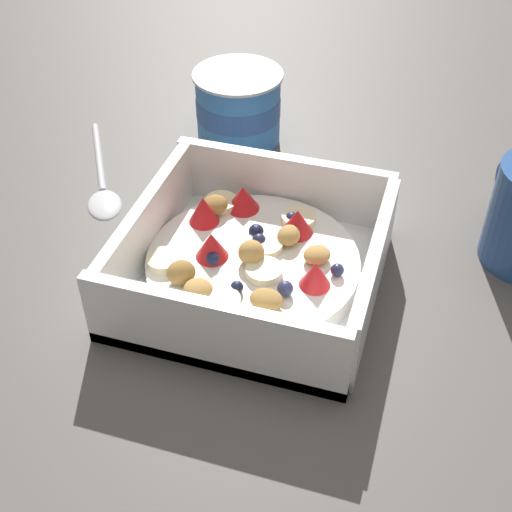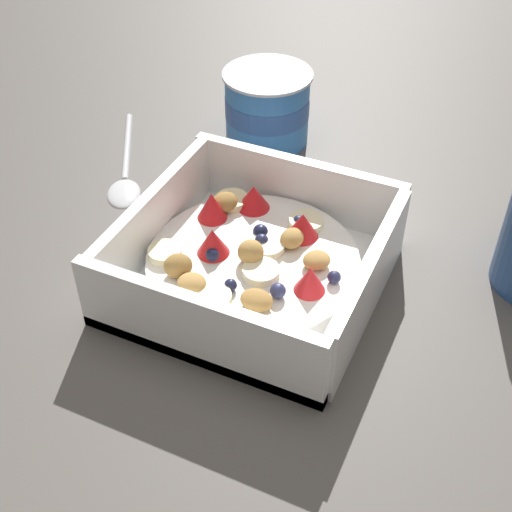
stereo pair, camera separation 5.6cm
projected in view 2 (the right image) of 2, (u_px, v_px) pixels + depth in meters
ground_plane at (245, 294)px, 0.57m from camera, size 2.40×2.40×0.00m
fruit_bowl at (255, 263)px, 0.56m from camera, size 0.20×0.20×0.07m
spoon at (124, 175)px, 0.69m from camera, size 0.10×0.16×0.01m
yogurt_cup at (267, 107)px, 0.72m from camera, size 0.09×0.09×0.08m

